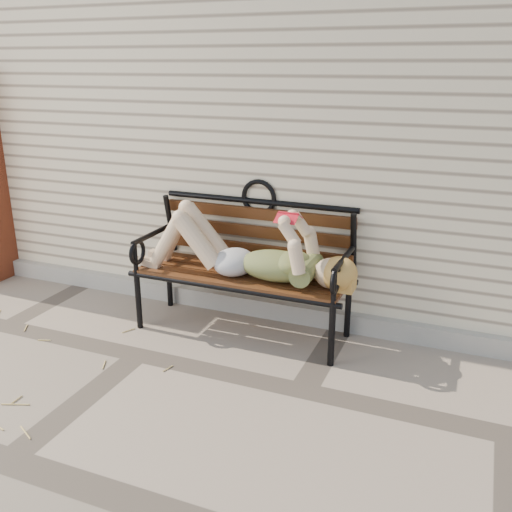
% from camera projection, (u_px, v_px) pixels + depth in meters
% --- Properties ---
extents(ground, '(80.00, 80.00, 0.00)m').
position_uv_depth(ground, '(138.00, 355.00, 4.13)').
color(ground, gray).
rests_on(ground, ground).
extents(house_wall, '(8.00, 4.00, 3.00)m').
position_uv_depth(house_wall, '(281.00, 111.00, 6.28)').
color(house_wall, beige).
rests_on(house_wall, ground).
extents(foundation_strip, '(8.00, 0.10, 0.15)m').
position_uv_depth(foundation_strip, '(200.00, 297.00, 4.96)').
color(foundation_strip, '#ACA99C').
rests_on(foundation_strip, ground).
extents(garden_bench, '(1.78, 0.71, 1.15)m').
position_uv_depth(garden_bench, '(247.00, 250.00, 4.38)').
color(garden_bench, black).
rests_on(garden_bench, ground).
extents(reading_woman, '(1.68, 0.38, 0.53)m').
position_uv_depth(reading_woman, '(241.00, 251.00, 4.24)').
color(reading_woman, '#09303F').
rests_on(reading_woman, ground).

